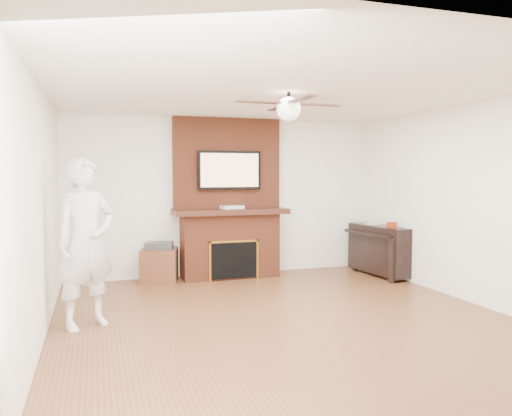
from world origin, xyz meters
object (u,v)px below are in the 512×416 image
object	(u,v)px
person	(86,243)
piano	(379,249)
fireplace	(229,214)
side_table	(159,263)

from	to	relation	value
person	piano	distance (m)	4.65
person	piano	world-z (taller)	person
fireplace	side_table	world-z (taller)	fireplace
piano	person	bearing A→B (deg)	-168.69
fireplace	piano	size ratio (longest dim) A/B	1.99
side_table	piano	distance (m)	3.46
side_table	piano	size ratio (longest dim) A/B	0.50
person	side_table	distance (m)	2.33
fireplace	person	world-z (taller)	fireplace
side_table	piano	bearing A→B (deg)	3.51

